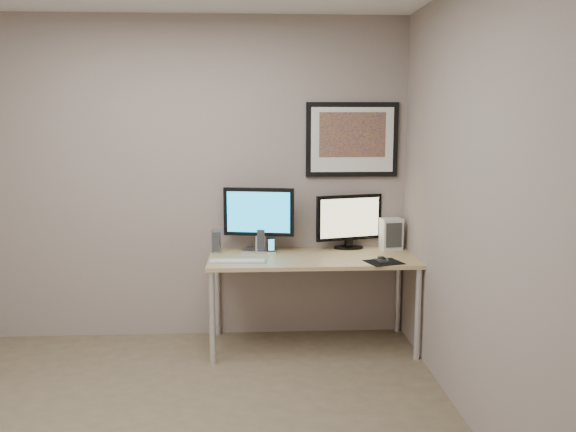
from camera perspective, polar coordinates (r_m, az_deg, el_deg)
The scene contains 12 objects.
room at distance 3.75m, azimuth -11.80°, elevation 6.75°, with size 3.60×3.60×3.60m.
desk at distance 4.76m, azimuth 2.28°, elevation -4.57°, with size 1.60×0.70×0.73m.
framed_art at distance 5.00m, azimuth 6.01°, elevation 7.13°, with size 0.75×0.04×0.60m.
monitor_large at distance 4.86m, azimuth -2.75°, elevation -0.05°, with size 0.56×0.23×0.52m.
monitor_tv at distance 5.00m, azimuth 5.73°, elevation -0.39°, with size 0.56×0.19×0.45m.
speaker_left at distance 4.89m, azimuth -6.74°, elevation -2.36°, with size 0.07×0.07×0.19m, color #A6A6AB.
speaker_right at distance 4.91m, azimuth -2.49°, elevation -2.17°, with size 0.08×0.08×0.20m, color #A6A6AB.
phone_dock at distance 4.82m, azimuth -1.59°, elevation -2.78°, with size 0.06×0.06×0.13m, color black.
keyboard at distance 4.57m, azimuth -4.76°, elevation -4.22°, with size 0.43×0.11×0.01m, color #BDBDC1.
mousepad at distance 4.60m, azimuth 8.96°, elevation -4.29°, with size 0.25×0.22×0.00m, color black.
mouse at distance 4.62m, azimuth 8.74°, elevation -3.95°, with size 0.06×0.11×0.04m, color black.
fan_unit at distance 5.05m, azimuth 9.62°, elevation -1.66°, with size 0.17×0.12×0.26m, color silver.
Camera 1 is at (0.56, -3.25, 1.77)m, focal length 38.00 mm.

